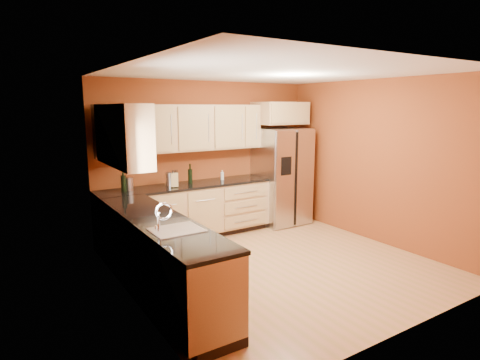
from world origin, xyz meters
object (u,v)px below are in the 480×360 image
at_px(refrigerator, 281,176).
at_px(wine_bottle_a, 190,174).
at_px(knife_block, 175,180).
at_px(soap_dispenser, 222,175).
at_px(canister_left, 170,179).

relative_size(refrigerator, wine_bottle_a, 5.45).
xyz_separation_m(wine_bottle_a, knife_block, (-0.33, -0.13, -0.05)).
distance_m(wine_bottle_a, soap_dispenser, 0.61).
bearing_deg(soap_dispenser, refrigerator, -5.68).
distance_m(canister_left, wine_bottle_a, 0.37).
xyz_separation_m(canister_left, wine_bottle_a, (0.36, 0.01, 0.06)).
xyz_separation_m(knife_block, soap_dispenser, (0.94, 0.13, -0.03)).
bearing_deg(soap_dispenser, knife_block, -172.04).
distance_m(wine_bottle_a, knife_block, 0.36).
bearing_deg(wine_bottle_a, canister_left, -179.16).
bearing_deg(wine_bottle_a, refrigerator, -3.85).
height_order(refrigerator, soap_dispenser, refrigerator).
distance_m(refrigerator, soap_dispenser, 1.21).
relative_size(refrigerator, canister_left, 8.29).
height_order(canister_left, soap_dispenser, canister_left).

